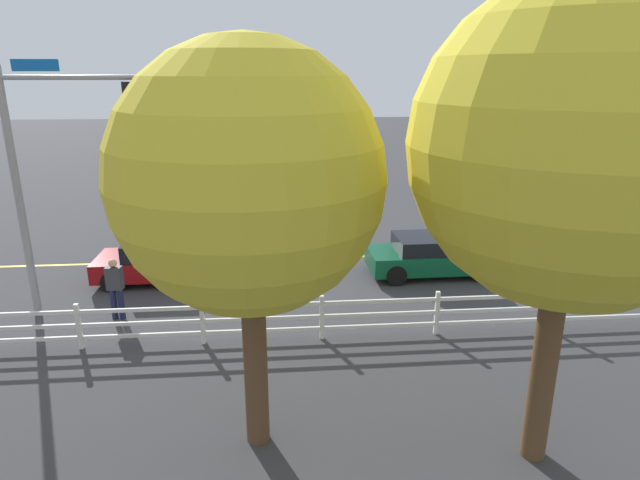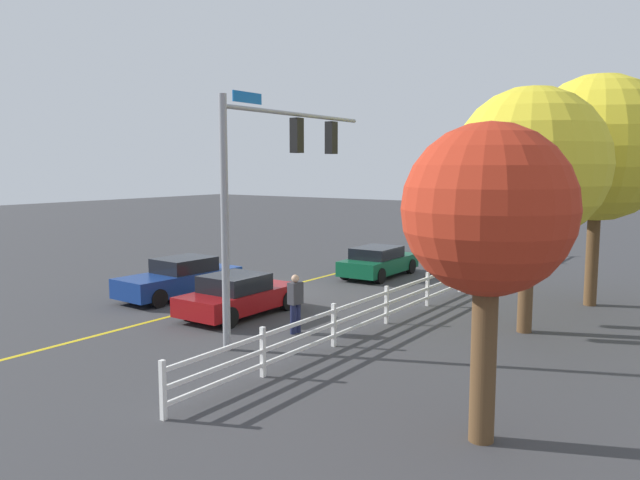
% 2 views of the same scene
% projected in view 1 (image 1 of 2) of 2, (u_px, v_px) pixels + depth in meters
% --- Properties ---
extents(ground_plane, '(120.00, 120.00, 0.00)m').
position_uv_depth(ground_plane, '(263.00, 259.00, 19.01)').
color(ground_plane, '#38383A').
extents(lane_center_stripe, '(28.00, 0.16, 0.01)m').
position_uv_depth(lane_center_stripe, '(374.00, 256.00, 19.34)').
color(lane_center_stripe, gold).
rests_on(lane_center_stripe, ground_plane).
extents(signal_assembly, '(6.32, 0.38, 6.62)m').
position_uv_depth(signal_assembly, '(91.00, 142.00, 13.54)').
color(signal_assembly, gray).
rests_on(signal_assembly, ground_plane).
extents(car_0, '(4.11, 1.93, 1.34)m').
position_uv_depth(car_0, '(162.00, 260.00, 16.98)').
color(car_0, maroon).
rests_on(car_0, ground_plane).
extents(car_1, '(4.74, 2.05, 1.41)m').
position_uv_depth(car_1, '(206.00, 227.00, 20.51)').
color(car_1, navy).
rests_on(car_1, ground_plane).
extents(car_2, '(4.28, 1.93, 1.30)m').
position_uv_depth(car_2, '(433.00, 255.00, 17.45)').
color(car_2, '#0C4C2D').
rests_on(car_2, ground_plane).
extents(pedestrian, '(0.43, 0.31, 1.69)m').
position_uv_depth(pedestrian, '(115.00, 286.00, 14.20)').
color(pedestrian, '#191E3F').
rests_on(pedestrian, ground_plane).
extents(white_rail_fence, '(26.10, 0.10, 1.15)m').
position_uv_depth(white_rail_fence, '(380.00, 314.00, 13.33)').
color(white_rail_fence, white).
rests_on(white_rail_fence, ground_plane).
extents(tree_0, '(4.30, 4.30, 6.92)m').
position_uv_depth(tree_0, '(248.00, 180.00, 8.33)').
color(tree_0, brown).
rests_on(tree_0, ground_plane).
extents(tree_2, '(4.85, 4.85, 7.75)m').
position_uv_depth(tree_2, '(575.00, 147.00, 7.76)').
color(tree_2, brown).
rests_on(tree_2, ground_plane).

